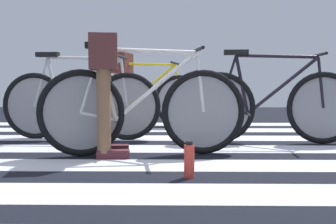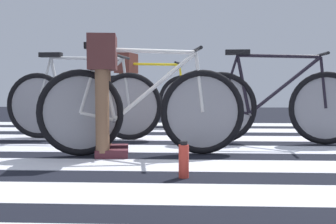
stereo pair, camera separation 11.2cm
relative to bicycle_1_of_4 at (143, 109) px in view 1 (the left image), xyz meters
name	(u,v)px [view 1 (the left image)]	position (x,y,z in m)	size (l,w,h in m)	color
ground	(154,156)	(0.09, 0.03, -0.40)	(18.00, 14.00, 0.02)	black
crosswalk_markings	(154,156)	(0.10, -0.06, -0.38)	(5.44, 5.77, 0.00)	silver
bicycle_1_of_4	(143,109)	(0.00, 0.00, 0.00)	(1.73, 0.52, 0.93)	black
cyclist_1_of_4	(105,78)	(-0.31, -0.04, 0.25)	(0.36, 0.44, 0.99)	brown
bicycle_2_of_4	(271,105)	(1.22, 0.70, 0.00)	(1.74, 0.52, 0.93)	black
bicycle_3_of_4	(80,104)	(-0.75, 0.97, 0.00)	(1.73, 0.52, 0.93)	black
bicycle_4_of_4	(143,99)	(-0.17, 2.35, 0.00)	(1.71, 0.56, 0.93)	black
cyclist_4_of_4	(122,79)	(-0.48, 2.41, 0.28)	(0.38, 0.45, 1.03)	brown
water_bottle	(189,160)	(0.36, -0.82, -0.27)	(0.07, 0.07, 0.23)	red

